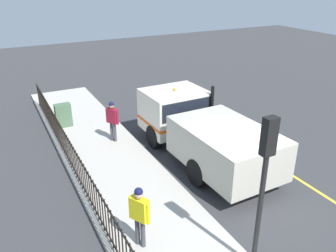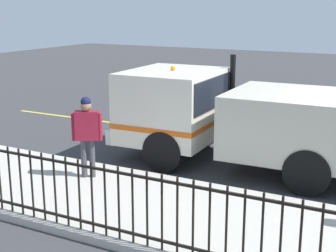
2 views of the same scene
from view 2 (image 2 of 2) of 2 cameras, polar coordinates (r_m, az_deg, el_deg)
name	(u,v)px [view 2 (image 2 of 2)]	position (r m, az deg, el deg)	size (l,w,h in m)	color
work_truck	(242,115)	(11.48, 8.58, 1.32)	(2.70, 6.79, 2.52)	silver
worker_standing	(87,129)	(10.45, -9.41, -0.29)	(0.44, 0.57, 1.75)	maroon
iron_fence	(331,249)	(6.69, 18.39, -13.43)	(0.04, 22.74, 1.20)	black
traffic_cone	(294,137)	(13.29, 14.40, -1.24)	(0.50, 0.50, 0.71)	orange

